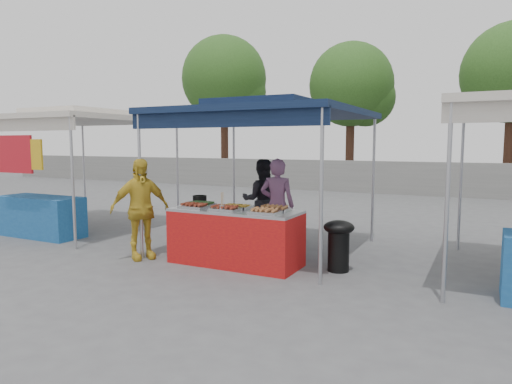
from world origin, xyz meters
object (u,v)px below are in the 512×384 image
at_px(vendor_table, 235,237).
at_px(customer_person, 140,209).
at_px(helper_man, 262,200).
at_px(vendor_woman, 277,206).
at_px(wok_burner, 339,241).
at_px(cooking_pot, 200,200).

xyz_separation_m(vendor_table, customer_person, (-1.52, -0.39, 0.38)).
bearing_deg(helper_man, vendor_woman, 106.05).
xyz_separation_m(wok_burner, vendor_woman, (-1.27, 0.67, 0.36)).
bearing_deg(vendor_woman, vendor_table, 65.49).
relative_size(vendor_table, cooking_pot, 8.62).
bearing_deg(wok_burner, cooking_pot, -171.87).
bearing_deg(wok_burner, vendor_woman, 160.22).
bearing_deg(customer_person, vendor_table, -44.26).
xyz_separation_m(wok_burner, helper_man, (-1.91, 1.37, 0.33)).
xyz_separation_m(cooking_pot, customer_person, (-0.66, -0.72, -0.11)).
xyz_separation_m(vendor_table, vendor_woman, (0.25, 1.01, 0.38)).
height_order(cooking_pot, wok_burner, cooking_pot).
distance_m(vendor_table, helper_man, 1.79).
relative_size(wok_burner, vendor_woman, 0.47).
xyz_separation_m(vendor_table, cooking_pot, (-0.86, 0.33, 0.49)).
distance_m(vendor_woman, customer_person, 2.26).
bearing_deg(vendor_table, helper_man, 102.79).
xyz_separation_m(helper_man, customer_person, (-1.13, -2.11, 0.03)).
distance_m(cooking_pot, customer_person, 0.98).
relative_size(cooking_pot, helper_man, 0.15).
bearing_deg(vendor_table, vendor_woman, 76.13).
bearing_deg(customer_person, wok_burner, -45.19).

